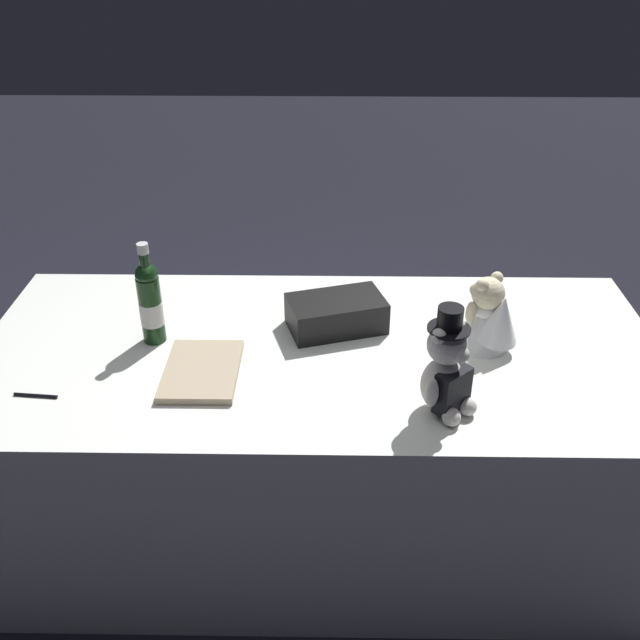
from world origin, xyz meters
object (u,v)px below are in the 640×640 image
Objects in this scene: teddy_bear_bride at (489,317)px; guestbook at (202,371)px; signing_pen at (34,395)px; teddy_bear_groom at (447,371)px; gift_case_black at (336,314)px; champagne_bottle at (150,301)px.

teddy_bear_bride reaches higher than guestbook.
teddy_bear_bride is at bearing 11.99° from signing_pen.
teddy_bear_groom is at bearing -2.06° from signing_pen.
gift_case_black is 1.13× the size of guestbook.
teddy_bear_groom is 0.35m from teddy_bear_bride.
teddy_bear_bride is at bearing -1.24° from champagne_bottle.
guestbook is (-0.38, -0.26, -0.04)m from gift_case_black.
champagne_bottle reaches higher than teddy_bear_groom.
guestbook is at bearing -46.17° from champagne_bottle.
signing_pen is 0.45m from guestbook.
signing_pen is at bearing -165.60° from guestbook.
signing_pen is 0.90m from gift_case_black.
teddy_bear_groom is at bearing -12.98° from guestbook.
guestbook is at bearing 14.43° from signing_pen.
guestbook is (0.17, -0.18, -0.12)m from champagne_bottle.
champagne_bottle is 0.98× the size of gift_case_black.
champagne_bottle is 0.28m from guestbook.
teddy_bear_groom is 0.96× the size of champagne_bottle.
teddy_bear_groom is at bearing -21.65° from champagne_bottle.
teddy_bear_groom is at bearing -55.62° from gift_case_black.
signing_pen is at bearing -132.56° from champagne_bottle.
teddy_bear_bride is 1.00m from champagne_bottle.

